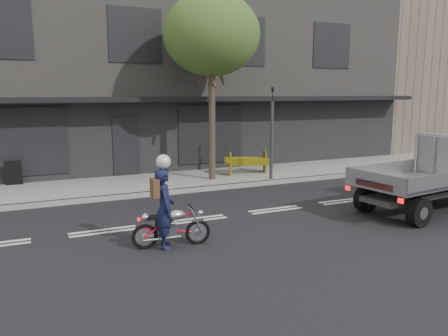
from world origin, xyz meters
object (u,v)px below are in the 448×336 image
at_px(motorcycle, 172,226).
at_px(sandwich_board, 14,173).
at_px(street_tree, 212,35).
at_px(traffic_light_pole, 272,138).
at_px(construction_barrier, 251,163).
at_px(rider, 164,208).

relative_size(motorcycle, sandwich_board, 1.98).
height_order(street_tree, traffic_light_pole, street_tree).
bearing_deg(construction_barrier, rider, -130.95).
bearing_deg(construction_barrier, street_tree, -172.92).
height_order(street_tree, rider, street_tree).
xyz_separation_m(traffic_light_pole, motorcycle, (-5.40, -5.00, -1.20)).
bearing_deg(construction_barrier, traffic_light_pole, -74.81).
relative_size(traffic_light_pole, sandwich_board, 4.06).
xyz_separation_m(construction_barrier, sandwich_board, (-8.35, 1.59, -0.03)).
distance_m(rider, sandwich_board, 8.26).
bearing_deg(motorcycle, rider, -171.57).
bearing_deg(rider, street_tree, -22.79).
xyz_separation_m(traffic_light_pole, construction_barrier, (-0.29, 1.06, -1.04)).
relative_size(street_tree, motorcycle, 3.94).
xyz_separation_m(street_tree, construction_barrier, (1.71, 0.21, -4.67)).
height_order(traffic_light_pole, rider, traffic_light_pole).
bearing_deg(street_tree, traffic_light_pole, -23.03).
xyz_separation_m(street_tree, sandwich_board, (-6.64, 1.80, -4.70)).
bearing_deg(sandwich_board, street_tree, -13.30).
xyz_separation_m(street_tree, rider, (-3.55, -5.85, -4.41)).
bearing_deg(traffic_light_pole, construction_barrier, 105.19).
xyz_separation_m(rider, construction_barrier, (5.26, 6.06, -0.26)).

